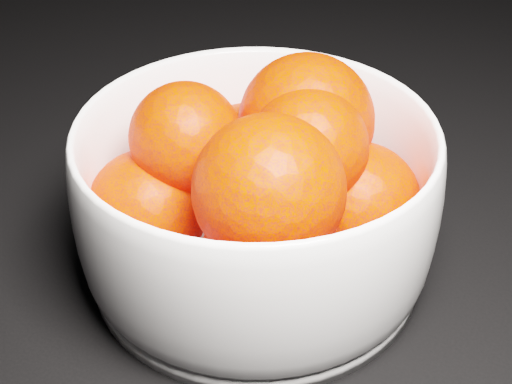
% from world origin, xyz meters
% --- Properties ---
extents(bowl, '(0.25, 0.25, 0.12)m').
position_xyz_m(bowl, '(-0.25, -0.25, 0.06)').
color(bowl, white).
rests_on(bowl, ground).
extents(orange_pile, '(0.21, 0.20, 0.14)m').
position_xyz_m(orange_pile, '(-0.24, -0.25, 0.08)').
color(orange_pile, '#FF1E00').
rests_on(orange_pile, bowl).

